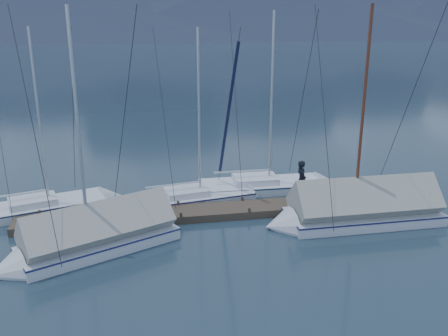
{
  "coord_description": "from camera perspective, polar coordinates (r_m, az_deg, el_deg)",
  "views": [
    {
      "loc": [
        -3.6,
        -17.43,
        8.34
      ],
      "look_at": [
        0.0,
        2.0,
        2.2
      ],
      "focal_mm": 38.0,
      "sensor_mm": 36.0,
      "label": 1
    }
  ],
  "objects": [
    {
      "name": "mooring_posts",
      "position": [
        21.24,
        -1.33,
        -4.85
      ],
      "size": [
        15.12,
        1.52,
        0.35
      ],
      "color": "#382D23",
      "rests_on": "ground"
    },
    {
      "name": "sailboat_open_mid",
      "position": [
        23.1,
        -1.75,
        -3.5
      ],
      "size": [
        6.96,
        3.16,
        8.91
      ],
      "color": "silver",
      "rests_on": "ground"
    },
    {
      "name": "sailboat_covered_near",
      "position": [
        21.13,
        15.0,
        -5.15
      ],
      "size": [
        7.71,
        3.32,
        9.99
      ],
      "color": "silver",
      "rests_on": "ground"
    },
    {
      "name": "person",
      "position": [
        22.31,
        9.3,
        -1.44
      ],
      "size": [
        0.51,
        0.72,
        1.87
      ],
      "primitive_type": "imported",
      "rotation": [
        0.0,
        0.0,
        1.66
      ],
      "color": "black",
      "rests_on": "dock"
    },
    {
      "name": "ground",
      "position": [
        19.66,
        1.07,
        -7.85
      ],
      "size": [
        1000.0,
        1000.0,
        0.0
      ],
      "primitive_type": "plane",
      "color": "#162532",
      "rests_on": "ground"
    },
    {
      "name": "sailboat_open_left",
      "position": [
        23.33,
        -19.11,
        -4.27
      ],
      "size": [
        7.04,
        3.79,
        8.96
      ],
      "color": "silver",
      "rests_on": "ground"
    },
    {
      "name": "sailboat_covered_far",
      "position": [
        18.66,
        -16.37,
        -8.42
      ],
      "size": [
        7.17,
        4.83,
        9.75
      ],
      "color": "silver",
      "rests_on": "ground"
    },
    {
      "name": "sailboat_open_right",
      "position": [
        24.66,
        6.58,
        -2.2
      ],
      "size": [
        7.38,
        3.16,
        9.72
      ],
      "color": "silver",
      "rests_on": "ground"
    },
    {
      "name": "dock",
      "position": [
        21.41,
        0.0,
        -5.35
      ],
      "size": [
        18.0,
        1.5,
        0.54
      ],
      "color": "#382D23",
      "rests_on": "ground"
    }
  ]
}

